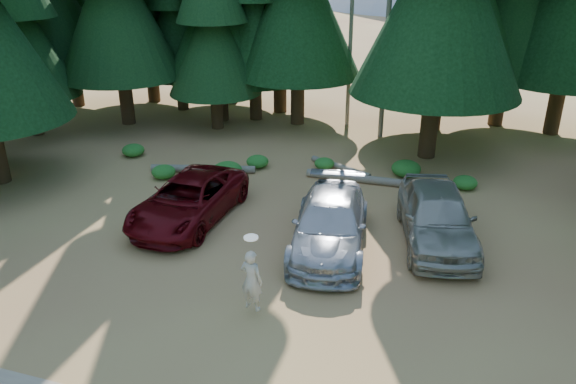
# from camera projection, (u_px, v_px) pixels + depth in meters

# --- Properties ---
(ground) EXTENTS (160.00, 160.00, 0.00)m
(ground) POSITION_uv_depth(u_px,v_px,m) (271.00, 291.00, 15.57)
(ground) COLOR #A66B46
(ground) RESTS_ON ground
(forest_belt_north) EXTENTS (36.00, 7.00, 22.00)m
(forest_belt_north) POSITION_uv_depth(u_px,v_px,m) (366.00, 132.00, 28.65)
(forest_belt_north) COLOR black
(forest_belt_north) RESTS_ON ground
(snag_front) EXTENTS (0.24, 0.24, 12.00)m
(snag_front) POSITION_uv_depth(u_px,v_px,m) (389.00, 11.00, 25.55)
(snag_front) COLOR #6E6458
(snag_front) RESTS_ON ground
(snag_back) EXTENTS (0.20, 0.20, 10.00)m
(snag_back) POSITION_uv_depth(u_px,v_px,m) (351.00, 27.00, 27.81)
(snag_back) COLOR #6E6458
(snag_back) RESTS_ON ground
(red_pickup) EXTENTS (2.69, 5.53, 1.52)m
(red_pickup) POSITION_uv_depth(u_px,v_px,m) (189.00, 200.00, 19.29)
(red_pickup) COLOR #60080D
(red_pickup) RESTS_ON ground
(silver_minivan_center) EXTENTS (2.99, 5.79, 1.61)m
(silver_minivan_center) POSITION_uv_depth(u_px,v_px,m) (330.00, 224.00, 17.52)
(silver_minivan_center) COLOR #ADAFB5
(silver_minivan_center) RESTS_ON ground
(silver_minivan_right) EXTENTS (3.26, 5.70, 1.83)m
(silver_minivan_right) POSITION_uv_depth(u_px,v_px,m) (437.00, 216.00, 17.82)
(silver_minivan_right) COLOR #A8A395
(silver_minivan_right) RESTS_ON ground
(frisbee_player) EXTENTS (0.68, 0.51, 2.07)m
(frisbee_player) POSITION_uv_depth(u_px,v_px,m) (251.00, 280.00, 14.18)
(frisbee_player) COLOR beige
(frisbee_player) RESTS_ON ground
(log_left) EXTENTS (4.33, 1.40, 0.31)m
(log_left) POSITION_uv_depth(u_px,v_px,m) (203.00, 169.00, 23.56)
(log_left) COLOR #6E6458
(log_left) RESTS_ON ground
(log_mid) EXTENTS (2.85, 1.59, 0.25)m
(log_mid) POSITION_uv_depth(u_px,v_px,m) (340.00, 167.00, 23.83)
(log_mid) COLOR #6E6458
(log_mid) RESTS_ON ground
(log_right) EXTENTS (5.00, 0.32, 0.32)m
(log_right) POSITION_uv_depth(u_px,v_px,m) (367.00, 179.00, 22.49)
(log_right) COLOR #6E6458
(log_right) RESTS_ON ground
(shrub_far_left) EXTENTS (0.97, 0.97, 0.53)m
(shrub_far_left) POSITION_uv_depth(u_px,v_px,m) (164.00, 172.00, 22.96)
(shrub_far_left) COLOR #226B20
(shrub_far_left) RESTS_ON ground
(shrub_left) EXTENTS (0.95, 0.95, 0.52)m
(shrub_left) POSITION_uv_depth(u_px,v_px,m) (257.00, 161.00, 24.06)
(shrub_left) COLOR #226B20
(shrub_left) RESTS_ON ground
(shrub_center_left) EXTENTS (1.22, 1.22, 0.67)m
(shrub_center_left) POSITION_uv_depth(u_px,v_px,m) (227.00, 170.00, 22.94)
(shrub_center_left) COLOR #226B20
(shrub_center_left) RESTS_ON ground
(shrub_center_right) EXTENTS (0.85, 0.85, 0.47)m
(shrub_center_right) POSITION_uv_depth(u_px,v_px,m) (324.00, 163.00, 23.91)
(shrub_center_right) COLOR #226B20
(shrub_center_right) RESTS_ON ground
(shrub_right) EXTENTS (1.21, 1.21, 0.66)m
(shrub_right) POSITION_uv_depth(u_px,v_px,m) (406.00, 169.00, 23.12)
(shrub_right) COLOR #226B20
(shrub_right) RESTS_ON ground
(shrub_far_right) EXTENTS (0.94, 0.94, 0.52)m
(shrub_far_right) POSITION_uv_depth(u_px,v_px,m) (465.00, 182.00, 21.96)
(shrub_far_right) COLOR #226B20
(shrub_far_right) RESTS_ON ground
(shrub_edge_west) EXTENTS (0.99, 0.99, 0.55)m
(shrub_edge_west) POSITION_uv_depth(u_px,v_px,m) (133.00, 150.00, 25.33)
(shrub_edge_west) COLOR #226B20
(shrub_edge_west) RESTS_ON ground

